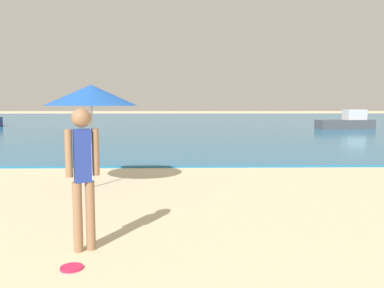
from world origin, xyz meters
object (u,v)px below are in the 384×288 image
(frisbee, at_px, (72,268))
(boat_near, at_px, (347,122))
(person_standing, at_px, (83,171))
(beach_umbrella, at_px, (91,95))

(frisbee, bearing_deg, boat_near, 61.44)
(person_standing, xyz_separation_m, beach_umbrella, (-0.74, 3.78, 0.99))
(person_standing, height_order, boat_near, person_standing)
(frisbee, relative_size, boat_near, 0.06)
(boat_near, xyz_separation_m, beach_umbrella, (-13.44, -19.01, 1.47))
(frisbee, bearing_deg, person_standing, 88.78)
(person_standing, distance_m, beach_umbrella, 3.98)
(person_standing, relative_size, boat_near, 0.43)
(boat_near, bearing_deg, frisbee, 52.74)
(frisbee, distance_m, beach_umbrella, 4.82)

